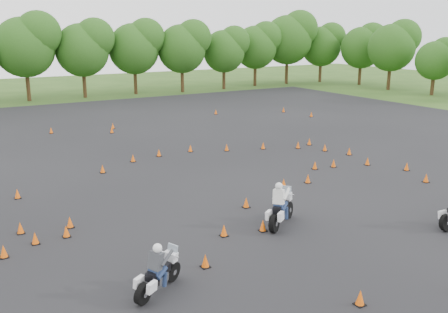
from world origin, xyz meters
name	(u,v)px	position (x,y,z in m)	size (l,w,h in m)	color
ground	(267,199)	(0.00, 0.00, 0.00)	(140.00, 140.00, 0.00)	#2D5119
asphalt_pad	(206,169)	(0.00, 6.00, 0.01)	(62.00, 62.00, 0.00)	black
treeline	(106,60)	(3.77, 35.26, 4.60)	(86.76, 32.57, 10.96)	#244E16
traffic_cones	(194,167)	(-0.79, 6.02, 0.23)	(36.56, 33.24, 0.45)	#EA5809
rider_grey	(157,266)	(-7.93, -5.32, 0.86)	(2.22, 0.68, 1.71)	#383A3F
rider_white	(282,203)	(-1.39, -2.95, 0.94)	(2.42, 0.74, 1.87)	silver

